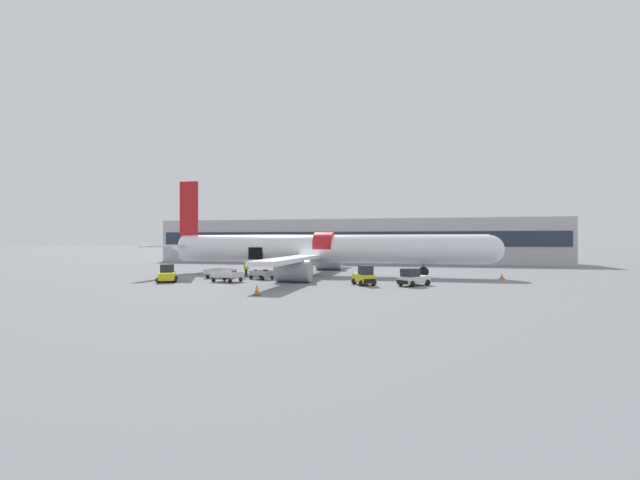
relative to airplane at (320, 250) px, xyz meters
name	(u,v)px	position (x,y,z in m)	size (l,w,h in m)	color
ground_plane	(307,277)	(-0.80, -2.80, -2.95)	(500.00, 500.00, 0.00)	slate
terminal_strip	(352,241)	(-0.80, 30.29, 0.94)	(72.07, 10.09, 7.77)	#B2B2B7
airplane	(320,250)	(0.00, 0.00, 0.00)	(39.08, 33.91, 11.34)	white
baggage_tug_lead	(364,277)	(6.30, -9.55, -2.22)	(2.42, 2.78, 1.78)	yellow
baggage_tug_mid	(167,274)	(-12.81, -10.85, -2.23)	(2.71, 3.20, 1.70)	yellow
baggage_tug_rear	(413,278)	(10.60, -9.21, -2.28)	(3.00, 3.34, 1.56)	silver
baggage_cart_loading	(262,275)	(-4.68, -6.35, -2.45)	(3.34, 2.41, 1.03)	#999BA0
baggage_cart_queued	(221,273)	(-9.61, -5.73, -2.40)	(4.16, 2.40, 1.03)	silver
baggage_cart_empty	(228,277)	(-6.95, -9.62, -2.44)	(3.78, 2.48, 1.13)	silver
ground_crew_loader_a	(288,271)	(-2.03, -5.89, -2.09)	(0.57, 0.44, 1.63)	black
ground_crew_loader_b	(296,270)	(-1.75, -3.74, -2.07)	(0.53, 0.54, 1.67)	#2D2D33
ground_crew_driver	(246,268)	(-7.66, -3.48, -2.05)	(0.60, 0.46, 1.71)	#2D2D33
ground_crew_supervisor	(279,269)	(-3.63, -3.96, -2.03)	(0.45, 0.61, 1.76)	#2D2D33
safety_cone_nose	(502,276)	(19.57, -0.41, -2.66)	(0.61, 0.61, 0.63)	black
safety_cone_engine_left	(257,290)	(-0.65, -18.23, -2.58)	(0.56, 0.56, 0.79)	black
safety_cone_wingtip	(308,279)	(0.66, -8.15, -2.64)	(0.58, 0.58, 0.66)	black
safety_cone_tail	(168,271)	(-18.41, -1.84, -2.62)	(0.54, 0.54, 0.70)	black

